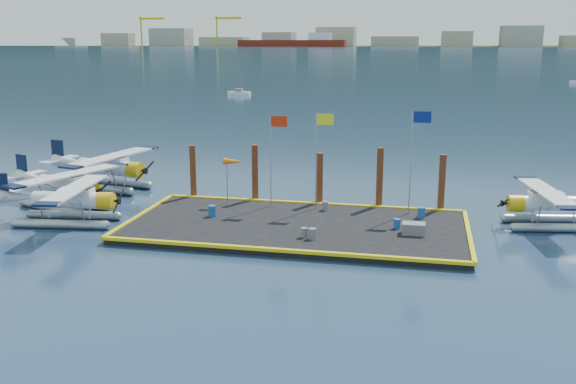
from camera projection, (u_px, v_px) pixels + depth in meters
name	position (u px, v px, depth m)	size (l,w,h in m)	color
ground	(297.00, 230.00, 38.54)	(4000.00, 4000.00, 0.00)	#162543
dock	(297.00, 227.00, 38.49)	(20.00, 10.00, 0.40)	black
dock_bumpers	(297.00, 222.00, 38.42)	(20.25, 10.25, 0.18)	#DAC50C
far_backdrop	(522.00, 39.00, 1639.27)	(3050.00, 2050.00, 810.00)	black
seaplane_a	(71.00, 203.00, 39.54)	(8.09, 8.92, 3.15)	#949BA2
seaplane_b	(66.00, 188.00, 43.01)	(8.61, 9.13, 3.30)	#949BA2
seaplane_c	(109.00, 170.00, 48.72)	(9.07, 9.87, 3.49)	#949BA2
seaplane_d	(551.00, 206.00, 38.84)	(7.91, 8.66, 3.06)	#949BA2
drum_0	(212.00, 211.00, 40.03)	(0.49, 0.49, 0.69)	#1B4C95
drum_1	(312.00, 234.00, 35.48)	(0.44, 0.44, 0.61)	slate
drum_2	(397.00, 224.00, 37.48)	(0.41, 0.41, 0.57)	#1B4C95
drum_3	(304.00, 233.00, 35.80)	(0.39, 0.39, 0.55)	slate
drum_4	(421.00, 213.00, 39.67)	(0.48, 0.48, 0.67)	#1B4C95
drum_5	(325.00, 206.00, 41.45)	(0.41, 0.41, 0.58)	slate
crate	(413.00, 229.00, 36.38)	(1.30, 0.86, 0.65)	slate
flagpole_red	(274.00, 147.00, 41.59)	(1.14, 0.08, 6.00)	#93949B
flagpole_yellow	(319.00, 146.00, 40.95)	(1.14, 0.08, 6.20)	#93949B
flagpole_blue	(415.00, 147.00, 39.69)	(1.14, 0.08, 6.50)	#93949B
windsock	(234.00, 163.00, 42.42)	(1.40, 0.44, 3.12)	#93949B
piling_0	(193.00, 174.00, 44.94)	(0.44, 0.44, 4.00)	#431E13
piling_1	(255.00, 175.00, 43.99)	(0.44, 0.44, 4.20)	#431E13
piling_2	(320.00, 181.00, 43.12)	(0.44, 0.44, 3.80)	#431E13
piling_3	(380.00, 180.00, 42.25)	(0.44, 0.44, 4.30)	#431E13
piling_4	(442.00, 185.00, 41.47)	(0.44, 0.44, 4.00)	#431E13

